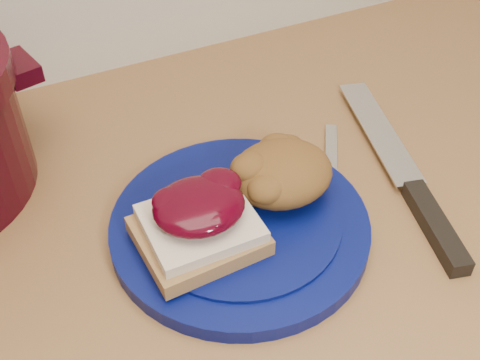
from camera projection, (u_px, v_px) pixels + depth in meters
name	position (u px, v px, depth m)	size (l,w,h in m)	color
plate	(240.00, 226.00, 0.59)	(0.26, 0.26, 0.02)	#050C4C
sandwich	(199.00, 222.00, 0.55)	(0.11, 0.10, 0.05)	olive
stuffing_mound	(282.00, 173.00, 0.59)	(0.10, 0.09, 0.05)	brown
chef_knife	(418.00, 197.00, 0.62)	(0.11, 0.31, 0.02)	black
butter_knife	(331.00, 173.00, 0.66)	(0.17, 0.01, 0.00)	silver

